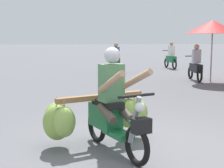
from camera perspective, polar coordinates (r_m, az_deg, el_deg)
ground_plane at (r=5.37m, az=4.15°, el=-10.92°), size 120.00×120.00×0.00m
motorbike_main_loaded at (r=5.39m, az=-1.80°, el=-4.95°), size 1.79×1.82×1.58m
motorbike_distant_ahead_left at (r=13.52m, az=13.75°, el=2.90°), size 0.50×1.62×1.40m
motorbike_distant_ahead_right at (r=18.25m, az=9.78°, el=4.32°), size 0.55×1.61×1.40m
motorbike_distant_far_ahead at (r=15.97m, az=0.64°, el=3.91°), size 0.62×1.59×1.40m
market_umbrella_near_shop at (r=13.24m, az=16.39°, el=9.10°), size 1.94×1.94×2.29m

